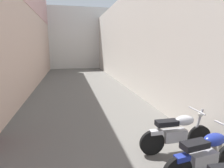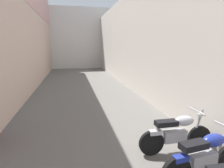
% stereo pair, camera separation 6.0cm
% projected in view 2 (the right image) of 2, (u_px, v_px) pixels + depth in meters
% --- Properties ---
extents(ground_plane, '(37.92, 37.92, 0.00)m').
position_uv_depth(ground_plane, '(86.00, 101.00, 8.49)').
color(ground_plane, '#66635E').
extents(building_left, '(0.45, 21.92, 8.38)m').
position_uv_depth(building_left, '(20.00, 10.00, 8.89)').
color(building_left, beige).
rests_on(building_left, ground).
extents(building_right, '(0.45, 21.92, 5.55)m').
position_uv_depth(building_right, '(134.00, 41.00, 10.44)').
color(building_right, beige).
rests_on(building_right, ground).
extents(building_far_end, '(8.44, 2.00, 6.69)m').
position_uv_depth(building_far_end, '(76.00, 39.00, 21.16)').
color(building_far_end, silver).
rests_on(building_far_end, ground).
extents(motorcycle_third, '(1.85, 0.58, 1.04)m').
position_uv_depth(motorcycle_third, '(205.00, 155.00, 3.43)').
color(motorcycle_third, black).
rests_on(motorcycle_third, ground).
extents(motorcycle_fourth, '(1.85, 0.58, 1.04)m').
position_uv_depth(motorcycle_fourth, '(177.00, 132.00, 4.34)').
color(motorcycle_fourth, black).
rests_on(motorcycle_fourth, ground).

